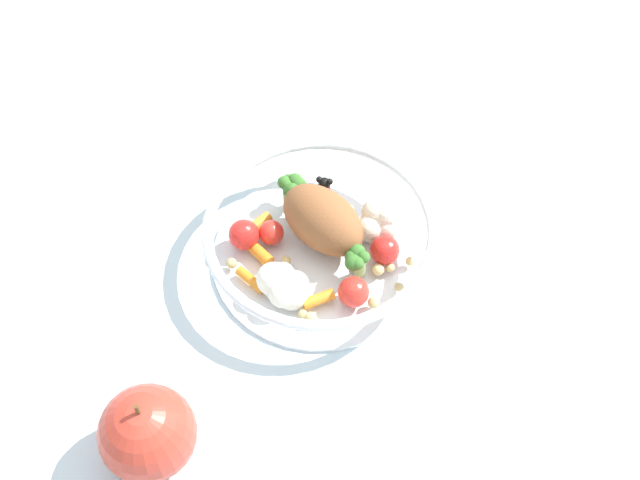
{
  "coord_description": "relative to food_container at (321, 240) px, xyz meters",
  "views": [
    {
      "loc": [
        0.35,
        -0.31,
        0.67
      ],
      "look_at": [
        -0.01,
        -0.01,
        0.03
      ],
      "focal_mm": 45.37,
      "sensor_mm": 36.0,
      "label": 1
    }
  ],
  "objects": [
    {
      "name": "food_container",
      "position": [
        0.0,
        0.0,
        0.0
      ],
      "size": [
        0.23,
        0.23,
        0.07
      ],
      "color": "white",
      "rests_on": "ground_plane"
    },
    {
      "name": "loose_apple",
      "position": [
        0.06,
        -0.24,
        0.01
      ],
      "size": [
        0.08,
        0.08,
        0.09
      ],
      "color": "#BC3828",
      "rests_on": "ground_plane"
    },
    {
      "name": "ground_plane",
      "position": [
        0.01,
        0.01,
        -0.03
      ],
      "size": [
        2.4,
        2.4,
        0.0
      ],
      "primitive_type": "plane",
      "color": "silver"
    }
  ]
}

